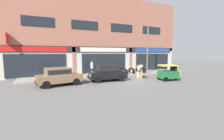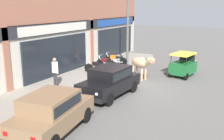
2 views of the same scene
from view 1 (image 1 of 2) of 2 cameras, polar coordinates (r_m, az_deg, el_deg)
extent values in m
plane|color=#605E5B|center=(14.65, 4.72, -3.94)|extent=(90.00, 90.00, 0.00)
cube|color=gray|center=(17.84, -1.08, -1.77)|extent=(19.00, 2.86, 0.16)
cube|color=#9E604C|center=(19.58, -3.25, 17.43)|extent=(23.00, 0.55, 6.85)
cube|color=beige|center=(19.25, -3.16, 3.68)|extent=(23.00, 0.55, 3.40)
cube|color=#28282D|center=(18.94, -2.82, 7.72)|extent=(22.08, 0.08, 0.64)
cube|color=black|center=(17.57, -26.60, 1.57)|extent=(5.83, 0.10, 2.40)
cube|color=red|center=(17.51, -26.89, 7.12)|extent=(6.13, 0.05, 0.52)
cube|color=#9E604C|center=(17.88, -14.28, 3.27)|extent=(0.36, 0.12, 3.40)
cube|color=black|center=(18.97, -2.78, 2.58)|extent=(5.83, 0.10, 2.40)
cube|color=silver|center=(18.91, -2.79, 7.72)|extent=(6.13, 0.05, 0.52)
cube|color=#9E604C|center=(20.73, 7.05, 3.84)|extent=(0.36, 0.12, 3.40)
cube|color=black|center=(22.99, 15.22, 3.05)|extent=(5.83, 0.10, 2.40)
cube|color=#1E479E|center=(22.94, 15.38, 7.29)|extent=(6.13, 0.05, 0.52)
cube|color=black|center=(17.83, -26.26, 16.27)|extent=(3.13, 0.06, 1.00)
cube|color=black|center=(18.44, -10.24, 16.48)|extent=(3.13, 0.06, 1.00)
cube|color=black|center=(20.25, 3.78, 15.66)|extent=(3.13, 0.06, 1.00)
cube|color=black|center=(22.98, 14.87, 14.37)|extent=(3.13, 0.06, 1.00)
cube|color=red|center=(17.41, -35.15, 9.78)|extent=(0.08, 0.80, 1.10)
ellipsoid|color=tan|center=(15.96, 10.41, 0.54)|extent=(1.13, 1.48, 0.60)
sphere|color=tan|center=(15.66, 10.55, 1.25)|extent=(0.32, 0.32, 0.32)
cylinder|color=tan|center=(15.63, 11.06, -2.04)|extent=(0.12, 0.12, 0.72)
cylinder|color=tan|center=(15.60, 10.02, -2.04)|extent=(0.12, 0.12, 0.72)
cylinder|color=tan|center=(16.48, 10.69, -1.59)|extent=(0.12, 0.12, 0.72)
cylinder|color=tan|center=(16.45, 9.70, -1.59)|extent=(0.12, 0.12, 0.72)
cylinder|color=tan|center=(15.13, 10.78, 0.78)|extent=(0.43, 0.52, 0.43)
cube|color=tan|center=(14.86, 10.91, 1.33)|extent=(0.37, 0.42, 0.26)
cube|color=#957A57|center=(14.69, 10.99, 1.11)|extent=(0.21, 0.20, 0.14)
cone|color=beige|center=(14.90, 11.29, 2.03)|extent=(0.10, 0.13, 0.19)
cone|color=beige|center=(14.87, 10.52, 2.04)|extent=(0.10, 0.13, 0.19)
cube|color=tan|center=(14.96, 11.49, 1.58)|extent=(0.14, 0.10, 0.10)
cube|color=tan|center=(14.92, 10.27, 1.59)|extent=(0.14, 0.10, 0.10)
cylinder|color=tan|center=(16.71, 10.11, 0.05)|extent=(0.11, 0.16, 0.60)
cylinder|color=black|center=(14.07, -15.49, -3.36)|extent=(0.62, 0.27, 0.60)
cylinder|color=black|center=(12.72, -13.48, -4.33)|extent=(0.62, 0.27, 0.60)
cylinder|color=black|center=(13.56, -24.80, -4.10)|extent=(0.62, 0.27, 0.60)
cylinder|color=black|center=(12.16, -23.76, -5.22)|extent=(0.62, 0.27, 0.60)
cube|color=#846647|center=(13.03, -19.37, -2.93)|extent=(3.70, 2.09, 0.60)
cube|color=#846647|center=(12.92, -19.90, -0.43)|extent=(2.09, 1.70, 0.56)
cube|color=black|center=(12.92, -19.90, -0.43)|extent=(1.94, 1.70, 0.35)
cube|color=black|center=(13.57, -12.23, -3.28)|extent=(0.34, 1.52, 0.20)
cube|color=black|center=(12.77, -26.90, -4.47)|extent=(0.34, 1.52, 0.20)
sphere|color=silver|center=(13.98, -12.86, -1.77)|extent=(0.14, 0.14, 0.14)
sphere|color=silver|center=(13.09, -11.38, -2.29)|extent=(0.14, 0.14, 0.14)
cube|color=red|center=(13.20, -27.33, -2.74)|extent=(0.05, 0.16, 0.14)
cube|color=red|center=(12.23, -26.83, -3.40)|extent=(0.05, 0.16, 0.14)
cylinder|color=black|center=(13.28, -5.42, -3.73)|extent=(0.61, 0.22, 0.60)
cylinder|color=black|center=(14.65, -6.98, -2.78)|extent=(0.61, 0.22, 0.60)
cylinder|color=black|center=(14.08, 3.62, -3.12)|extent=(0.61, 0.22, 0.60)
cylinder|color=black|center=(15.38, 1.35, -2.29)|extent=(0.61, 0.22, 0.60)
cube|color=black|center=(14.26, -1.79, -1.77)|extent=(3.59, 1.82, 0.60)
cube|color=black|center=(14.22, -1.42, 0.56)|extent=(1.99, 1.56, 0.56)
cube|color=black|center=(14.22, -1.42, 0.56)|extent=(1.84, 1.57, 0.35)
cube|color=black|center=(13.81, -8.57, -3.03)|extent=(0.22, 1.52, 0.20)
cube|color=black|center=(14.95, 4.48, -2.25)|extent=(0.22, 1.52, 0.20)
sphere|color=silver|center=(13.30, -8.26, -2.09)|extent=(0.14, 0.14, 0.14)
sphere|color=silver|center=(14.22, -9.14, -1.54)|extent=(0.14, 0.14, 0.14)
cube|color=red|center=(14.48, 5.43, -1.27)|extent=(0.04, 0.16, 0.14)
cube|color=red|center=(15.36, 3.76, -0.80)|extent=(0.04, 0.16, 0.14)
cylinder|color=black|center=(16.10, 23.16, -2.71)|extent=(0.45, 0.19, 0.44)
cylinder|color=black|center=(15.62, 17.51, -2.75)|extent=(0.45, 0.19, 0.44)
cylinder|color=black|center=(14.77, 19.70, -3.36)|extent=(0.45, 0.19, 0.44)
cube|color=#19602D|center=(15.51, 20.61, -1.63)|extent=(1.88, 1.43, 0.70)
cube|color=yellow|center=(16.04, 23.23, -1.12)|extent=(0.50, 0.92, 0.52)
cylinder|color=black|center=(16.17, 21.32, 0.90)|extent=(0.04, 0.04, 0.55)
cylinder|color=black|center=(15.40, 23.51, 0.54)|extent=(0.04, 0.04, 0.55)
cylinder|color=black|center=(15.44, 17.50, 0.79)|extent=(0.04, 0.04, 0.55)
cylinder|color=black|center=(14.63, 19.59, 0.41)|extent=(0.04, 0.04, 0.55)
cube|color=#DBCC42|center=(15.38, 20.60, 1.69)|extent=(1.78, 1.36, 0.10)
cube|color=black|center=(15.78, 22.39, 0.70)|extent=(0.19, 0.92, 0.50)
cylinder|color=black|center=(18.52, 2.87, -0.35)|extent=(0.22, 0.57, 0.56)
cylinder|color=black|center=(17.60, 5.53, -0.74)|extent=(0.22, 0.57, 0.56)
cube|color=#B2B5BA|center=(18.04, 4.21, -0.42)|extent=(0.27, 0.36, 0.24)
cube|color=black|center=(18.12, 3.88, 0.44)|extent=(0.32, 0.44, 0.24)
cube|color=black|center=(17.83, 4.73, 0.27)|extent=(0.33, 0.56, 0.12)
cylinder|color=#B2B5BA|center=(18.44, 3.00, 0.55)|extent=(0.10, 0.27, 0.59)
cylinder|color=#B2B5BA|center=(18.44, 2.92, 1.43)|extent=(0.51, 0.15, 0.03)
sphere|color=silver|center=(18.50, 2.80, 1.07)|extent=(0.12, 0.12, 0.12)
cylinder|color=#B2B5BA|center=(17.71, 4.72, -0.82)|extent=(0.17, 0.48, 0.06)
cylinder|color=black|center=(19.32, 6.69, -0.10)|extent=(0.18, 0.57, 0.56)
cylinder|color=black|center=(18.18, 8.24, -0.54)|extent=(0.18, 0.57, 0.56)
cube|color=#B2B5BA|center=(18.72, 7.46, -0.20)|extent=(0.25, 0.35, 0.24)
cube|color=maroon|center=(18.84, 7.28, 0.64)|extent=(0.30, 0.43, 0.24)
cube|color=black|center=(18.48, 7.78, 0.45)|extent=(0.29, 0.55, 0.12)
cylinder|color=#B2B5BA|center=(19.23, 6.77, 0.76)|extent=(0.08, 0.27, 0.59)
cylinder|color=#B2B5BA|center=(19.24, 6.73, 1.61)|extent=(0.52, 0.11, 0.03)
sphere|color=silver|center=(19.30, 6.66, 1.27)|extent=(0.12, 0.12, 0.12)
cylinder|color=#B2B5BA|center=(18.36, 7.60, -0.59)|extent=(0.13, 0.48, 0.06)
cylinder|color=black|center=(20.02, 9.49, 0.09)|extent=(0.18, 0.57, 0.56)
cylinder|color=black|center=(19.14, 12.05, -0.27)|extent=(0.18, 0.57, 0.56)
cube|color=#B2B5BA|center=(19.56, 10.79, 0.02)|extent=(0.25, 0.35, 0.24)
cube|color=orange|center=(19.64, 10.48, 0.82)|extent=(0.30, 0.43, 0.24)
cube|color=black|center=(19.36, 11.30, 0.66)|extent=(0.30, 0.55, 0.12)
cylinder|color=#B2B5BA|center=(19.95, 9.63, 0.93)|extent=(0.08, 0.27, 0.59)
cylinder|color=#B2B5BA|center=(19.95, 9.56, 1.74)|extent=(0.52, 0.11, 0.03)
sphere|color=silver|center=(20.01, 9.44, 1.41)|extent=(0.12, 0.12, 0.12)
cylinder|color=#B2B5BA|center=(19.23, 11.30, -0.33)|extent=(0.13, 0.48, 0.06)
cylinder|color=#2D2D33|center=(16.90, -7.62, -0.63)|extent=(0.11, 0.11, 0.82)
cylinder|color=#2D2D33|center=(16.72, -7.57, -0.70)|extent=(0.11, 0.11, 0.82)
cylinder|color=silver|center=(16.73, -7.63, 1.68)|extent=(0.32, 0.32, 0.56)
cylinder|color=silver|center=(16.95, -7.68, 1.64)|extent=(0.08, 0.08, 0.56)
cylinder|color=silver|center=(16.53, -7.57, 1.52)|extent=(0.08, 0.08, 0.56)
sphere|color=tan|center=(16.71, -7.65, 3.05)|extent=(0.20, 0.20, 0.20)
cylinder|color=#595651|center=(19.12, 13.38, 7.27)|extent=(0.18, 0.18, 5.60)
camera|label=2|loc=(8.80, -63.83, 14.21)|focal=42.00mm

